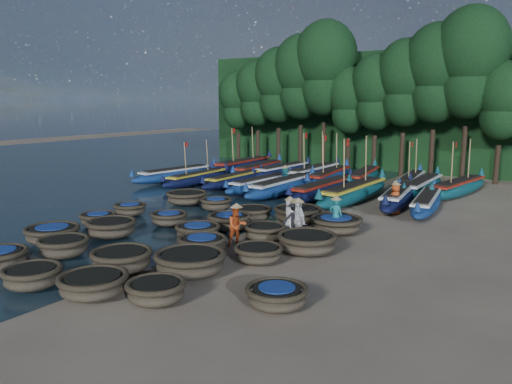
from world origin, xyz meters
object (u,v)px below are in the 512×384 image
Objects in this scene: coracle_21 at (216,204)px; long_boat_15 at (410,182)px; coracle_3 at (93,284)px; coracle_13 at (202,244)px; coracle_7 at (122,259)px; long_boat_12 at (313,173)px; long_boat_9 at (243,165)px; fisherman_1 at (336,214)px; coracle_9 at (277,296)px; coracle_6 at (63,246)px; long_boat_16 at (422,186)px; long_boat_14 at (363,177)px; coracle_16 at (169,218)px; coracle_10 at (98,219)px; long_boat_17 at (458,187)px; coracle_1 at (0,258)px; long_boat_8 at (426,203)px; long_boat_5 at (323,189)px; fisherman_3 at (295,219)px; long_boat_1 at (197,178)px; coracle_17 at (229,221)px; fisherman_4 at (298,220)px; coracle_20 at (187,197)px; long_boat_10 at (258,170)px; coracle_14 at (258,253)px; long_boat_2 at (234,180)px; coracle_4 at (156,291)px; coracle_24 at (336,224)px; fisherman_2 at (237,225)px; coracle_12 at (198,231)px; long_boat_6 at (354,192)px; fisherman_5 at (285,179)px; coracle_15 at (130,209)px; coracle_18 at (265,232)px; long_boat_7 at (399,196)px; fisherman_6 at (396,198)px; long_boat_11 at (283,171)px; long_boat_13 at (329,177)px; coracle_22 at (252,213)px; long_boat_3 at (261,184)px; coracle_2 at (32,276)px; long_boat_4 at (283,186)px; long_boat_0 at (176,174)px.

long_boat_15 reaches higher than coracle_21.
coracle_13 is at bearing 90.67° from coracle_3.
coracle_7 is 0.31× the size of long_boat_12.
long_boat_9 reaches higher than fisherman_1.
coracle_6 is at bearing -176.02° from coracle_9.
long_boat_14 is at bearing 159.78° from long_boat_16.
coracle_10 is at bearing -142.47° from coracle_16.
long_boat_17 is (9.86, 11.95, 0.15)m from coracle_21.
coracle_1 is 25.45m from long_boat_9.
coracle_13 is 0.27× the size of long_boat_8.
long_boat_5 is 4.43× the size of fisherman_3.
long_boat_1 reaches higher than long_boat_8.
fisherman_4 is (3.51, 0.25, 0.51)m from coracle_17.
coracle_20 is 0.29× the size of long_boat_10.
long_boat_2 is (-10.70, 12.66, 0.11)m from coracle_14.
coracle_4 is at bearing -61.16° from long_boat_2.
coracle_24 is at bearing -147.79° from fisherman_3.
long_boat_17 reaches higher than fisherman_2.
coracle_12 is 20.45m from long_boat_9.
long_boat_17 is (4.58, 5.61, -0.05)m from long_boat_6.
coracle_24 is at bearing -4.40° from coracle_21.
long_boat_1 is 6.70m from fisherman_5.
long_boat_10 is (-2.62, 11.13, 0.12)m from coracle_20.
coracle_15 is 8.40m from coracle_18.
coracle_24 is 0.31× the size of long_boat_7.
coracle_7 is 15.10m from fisherman_6.
coracle_21 is at bearing 136.82° from coracle_9.
long_boat_11 is 4.64m from long_boat_13.
fisherman_3 is at bearing -24.11° from coracle_22.
coracle_22 is 14.49m from long_boat_17.
coracle_16 is at bearing 158.04° from coracle_12.
long_boat_9 is at bearing 124.20° from coracle_17.
coracle_14 is at bearing 9.91° from coracle_13.
long_boat_5 is (-0.00, 9.40, 0.11)m from coracle_17.
long_boat_2 is 13.32m from long_boat_8.
long_boat_1 is 0.98× the size of long_boat_3.
coracle_9 is (6.14, 0.48, -0.08)m from coracle_7.
long_boat_7 is 16.18m from long_boat_9.
long_boat_13 is (-4.24, 14.59, 0.17)m from coracle_18.
coracle_2 is 1.11× the size of coracle_15.
long_boat_4 is 10.36m from long_boat_9.
long_boat_5 is at bearing 176.48° from long_boat_6.
long_boat_3 reaches higher than coracle_2.
long_boat_0 is 0.99× the size of long_boat_7.
long_boat_12 reaches higher than long_boat_8.
fisherman_1 is at bearing -36.10° from long_boat_3.
long_boat_3 is 9.09m from long_boat_7.
coracle_21 is at bearing 121.39° from coracle_12.
long_boat_13 is at bearing 166.01° from fisherman_5.
long_boat_15 is (9.02, 12.33, 0.09)m from coracle_20.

